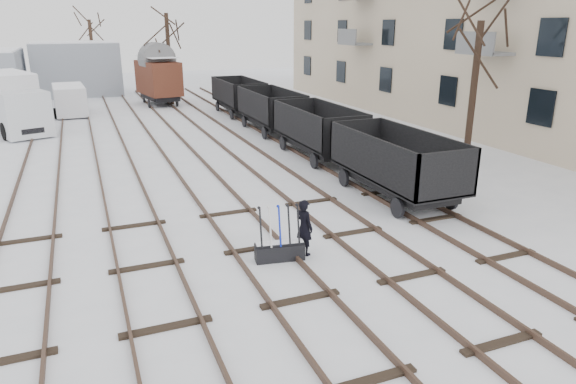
{
  "coord_description": "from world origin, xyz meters",
  "views": [
    {
      "loc": [
        -4.1,
        -9.41,
        5.97
      ],
      "look_at": [
        1.32,
        4.02,
        1.2
      ],
      "focal_mm": 32.0,
      "sensor_mm": 36.0,
      "label": 1
    }
  ],
  "objects_px": {
    "ground_frame": "(280,250)",
    "worker": "(304,227)",
    "freight_wagon_a": "(395,173)",
    "box_van_wagon": "(158,77)",
    "panel_van": "(70,99)",
    "lorry": "(10,102)"
  },
  "relations": [
    {
      "from": "worker",
      "to": "lorry",
      "type": "distance_m",
      "value": 23.45
    },
    {
      "from": "worker",
      "to": "freight_wagon_a",
      "type": "relative_size",
      "value": 0.27
    },
    {
      "from": "freight_wagon_a",
      "to": "panel_van",
      "type": "distance_m",
      "value": 25.65
    },
    {
      "from": "freight_wagon_a",
      "to": "lorry",
      "type": "height_order",
      "value": "lorry"
    },
    {
      "from": "worker",
      "to": "freight_wagon_a",
      "type": "xyz_separation_m",
      "value": [
        4.92,
        3.2,
        0.12
      ]
    },
    {
      "from": "worker",
      "to": "panel_van",
      "type": "bearing_deg",
      "value": -8.88
    },
    {
      "from": "ground_frame",
      "to": "lorry",
      "type": "xyz_separation_m",
      "value": [
        -8.16,
        21.77,
        1.42
      ]
    },
    {
      "from": "freight_wagon_a",
      "to": "box_van_wagon",
      "type": "relative_size",
      "value": 1.14
    },
    {
      "from": "ground_frame",
      "to": "lorry",
      "type": "relative_size",
      "value": 0.2
    },
    {
      "from": "worker",
      "to": "freight_wagon_a",
      "type": "distance_m",
      "value": 5.87
    },
    {
      "from": "worker",
      "to": "freight_wagon_a",
      "type": "height_order",
      "value": "freight_wagon_a"
    },
    {
      "from": "box_van_wagon",
      "to": "lorry",
      "type": "relative_size",
      "value": 0.66
    },
    {
      "from": "ground_frame",
      "to": "worker",
      "type": "height_order",
      "value": "worker"
    },
    {
      "from": "freight_wagon_a",
      "to": "box_van_wagon",
      "type": "height_order",
      "value": "box_van_wagon"
    },
    {
      "from": "ground_frame",
      "to": "lorry",
      "type": "bearing_deg",
      "value": 119.44
    },
    {
      "from": "lorry",
      "to": "freight_wagon_a",
      "type": "bearing_deg",
      "value": -72.77
    },
    {
      "from": "panel_van",
      "to": "worker",
      "type": "bearing_deg",
      "value": -80.63
    },
    {
      "from": "worker",
      "to": "lorry",
      "type": "relative_size",
      "value": 0.2
    },
    {
      "from": "worker",
      "to": "freight_wagon_a",
      "type": "bearing_deg",
      "value": -78.27
    },
    {
      "from": "lorry",
      "to": "panel_van",
      "type": "distance_m",
      "value": 5.75
    },
    {
      "from": "worker",
      "to": "lorry",
      "type": "xyz_separation_m",
      "value": [
        -8.91,
        21.67,
        0.93
      ]
    },
    {
      "from": "ground_frame",
      "to": "panel_van",
      "type": "distance_m",
      "value": 27.08
    }
  ]
}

